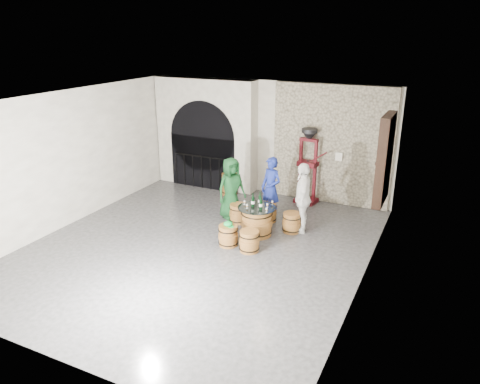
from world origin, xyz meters
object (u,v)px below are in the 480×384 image
at_px(barrel_stool_near_right, 249,241).
at_px(barrel_table, 257,221).
at_px(barrel_stool_far, 268,212).
at_px(person_green, 231,188).
at_px(person_white, 303,198).
at_px(wine_bottle_left, 253,201).
at_px(barrel_stool_right, 292,223).
at_px(wine_bottle_right, 260,200).
at_px(person_blue, 271,188).
at_px(side_barrel, 229,184).
at_px(wine_bottle_center, 261,204).
at_px(barrel_stool_left, 238,213).
at_px(barrel_stool_near_left, 228,236).
at_px(corking_press, 308,160).

bearing_deg(barrel_stool_near_right, barrel_table, 102.82).
bearing_deg(barrel_table, barrel_stool_far, 94.60).
bearing_deg(person_green, person_white, -60.17).
relative_size(barrel_stool_far, wine_bottle_left, 1.45).
height_order(barrel_stool_right, wine_bottle_right, wine_bottle_right).
height_order(person_blue, side_barrel, person_blue).
xyz_separation_m(wine_bottle_center, side_barrel, (-1.92, 2.23, -0.50)).
xyz_separation_m(barrel_stool_far, barrel_stool_right, (0.74, -0.34, 0.00)).
relative_size(barrel_stool_far, barrel_stool_right, 1.00).
xyz_separation_m(barrel_stool_left, wine_bottle_left, (0.60, -0.47, 0.58)).
bearing_deg(barrel_stool_far, barrel_stool_near_left, -99.78).
distance_m(barrel_stool_far, wine_bottle_left, 1.02).
height_order(barrel_stool_right, wine_bottle_left, wine_bottle_left).
height_order(barrel_table, person_green, person_green).
relative_size(barrel_stool_left, wine_bottle_center, 1.45).
bearing_deg(wine_bottle_center, barrel_table, 149.68).
relative_size(barrel_stool_left, barrel_stool_far, 1.00).
relative_size(barrel_stool_far, barrel_stool_near_left, 1.00).
bearing_deg(barrel_stool_right, person_white, 36.78).
height_order(wine_bottle_left, wine_bottle_center, same).
relative_size(person_green, person_white, 0.93).
distance_m(barrel_stool_left, wine_bottle_right, 0.97).
relative_size(barrel_stool_near_right, person_white, 0.28).
xyz_separation_m(person_blue, person_white, (0.96, -0.42, 0.05)).
relative_size(barrel_stool_right, wine_bottle_left, 1.45).
bearing_deg(wine_bottle_right, barrel_stool_right, 27.31).
height_order(barrel_stool_far, person_white, person_white).
bearing_deg(corking_press, barrel_stool_near_right, -84.83).
relative_size(barrel_stool_near_right, barrel_stool_near_left, 1.00).
bearing_deg(barrel_stool_far, person_blue, 94.60).
height_order(person_blue, wine_bottle_center, person_blue).
bearing_deg(person_green, barrel_stool_near_right, -111.37).
relative_size(barrel_stool_near_left, person_white, 0.28).
bearing_deg(barrel_stool_far, barrel_table, -85.40).
xyz_separation_m(barrel_stool_far, corking_press, (0.46, 1.66, 0.96)).
height_order(barrel_stool_near_right, person_white, person_white).
bearing_deg(barrel_stool_near_left, barrel_stool_right, 51.31).
distance_m(barrel_stool_right, person_green, 1.76).
bearing_deg(corking_press, side_barrel, -162.30).
xyz_separation_m(person_green, wine_bottle_left, (0.89, -0.66, 0.03)).
relative_size(barrel_stool_far, side_barrel, 0.75).
relative_size(barrel_table, side_barrel, 1.40).
bearing_deg(barrel_stool_right, wine_bottle_right, -152.69).
bearing_deg(person_white, barrel_stool_near_left, -54.60).
bearing_deg(barrel_stool_left, person_blue, 43.94).
bearing_deg(wine_bottle_center, person_white, 44.00).
relative_size(person_white, corking_press, 0.81).
bearing_deg(person_green, barrel_stool_right, -65.17).
bearing_deg(barrel_stool_right, side_barrel, 146.25).
height_order(person_green, corking_press, corking_press).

